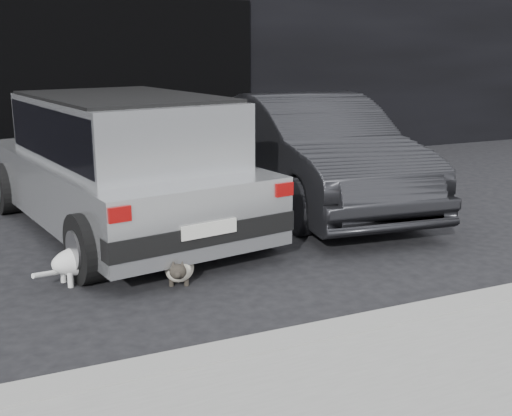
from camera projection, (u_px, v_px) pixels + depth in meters
name	position (u px, v px, depth m)	size (l,w,h in m)	color
ground	(131.00, 247.00, 6.23)	(80.00, 80.00, 0.00)	black
building_facade	(99.00, 10.00, 11.31)	(34.00, 4.00, 5.00)	black
garage_opening	(129.00, 86.00, 9.83)	(4.00, 0.10, 2.60)	black
curb	(370.00, 328.00, 4.32)	(18.00, 0.25, 0.12)	gray
silver_hatchback	(120.00, 158.00, 6.62)	(2.41, 4.11, 1.43)	#B4B7B9
second_car	(313.00, 151.00, 7.74)	(1.41, 4.04, 1.33)	black
cat_siamese	(179.00, 268.00, 5.31)	(0.40, 0.70, 0.25)	beige
cat_white	(90.00, 257.00, 5.35)	(0.84, 0.42, 0.40)	silver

